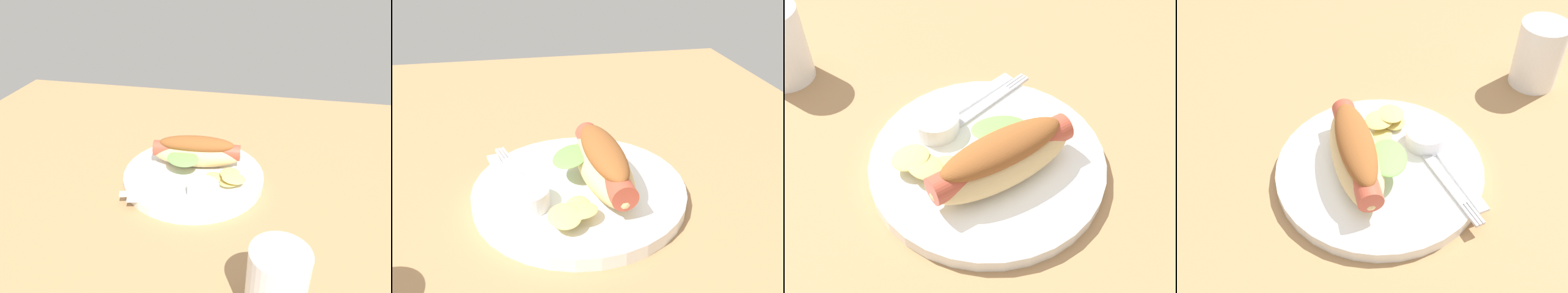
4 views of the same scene
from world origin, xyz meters
TOP-DOWN VIEW (x-y plane):
  - ground_plane at (0.00, 0.00)cm, footprint 120.00×90.00cm
  - plate at (-0.16, -0.42)cm, footprint 25.43×25.43cm
  - hot_dog at (0.05, -2.81)cm, footprint 16.76×9.97cm
  - sauce_ramekin at (-2.95, 6.50)cm, footprint 5.30×5.30cm
  - fork at (3.51, 7.20)cm, footprint 14.03×5.23cm
  - knife at (1.78, 8.56)cm, footprint 14.72×4.92cm
  - chips_pile at (-6.55, 1.98)cm, footprint 7.71×6.54cm
  - drinking_cup at (-14.94, 26.07)cm, footprint 6.88×6.88cm

SIDE VIEW (x-z plane):
  - ground_plane at x=0.00cm, z-range -1.80..0.00cm
  - plate at x=-0.16cm, z-range 0.00..1.60cm
  - knife at x=1.78cm, z-range 1.60..1.96cm
  - fork at x=3.51cm, z-range 1.60..2.00cm
  - chips_pile at x=-6.55cm, z-range 1.65..3.58cm
  - sauce_ramekin at x=-2.95cm, z-range 1.60..3.84cm
  - hot_dog at x=0.05cm, z-range 1.60..7.35cm
  - drinking_cup at x=-14.94cm, z-range 0.00..9.94cm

